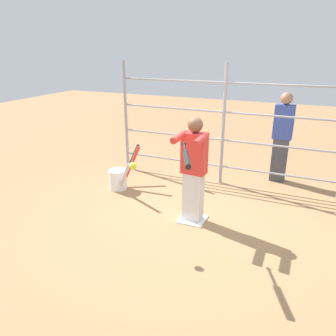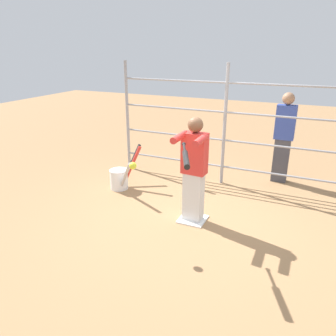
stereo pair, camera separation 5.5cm
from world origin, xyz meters
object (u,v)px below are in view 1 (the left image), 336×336
bat_bucket (120,177)px  baseball_bat_swinging (186,157)px  bystander_behind_fence (282,136)px  softball_in_flight (133,166)px  batter (194,167)px

bat_bucket → baseball_bat_swinging: bearing=141.9°
baseball_bat_swinging → bystander_behind_fence: bystander_behind_fence is taller
baseball_bat_swinging → bat_bucket: (1.84, -1.44, -1.09)m
baseball_bat_swinging → softball_in_flight: baseball_bat_swinging is taller
bat_bucket → batter: bearing=160.4°
softball_in_flight → bystander_behind_fence: bystander_behind_fence is taller
softball_in_flight → bystander_behind_fence: bearing=-117.2°
baseball_bat_swinging → softball_in_flight: (0.73, -0.04, -0.23)m
softball_in_flight → bystander_behind_fence: size_ratio=0.06×
batter → softball_in_flight: batter is taller
bystander_behind_fence → baseball_bat_swinging: bearing=75.2°
batter → bystander_behind_fence: bearing=-114.8°
batter → baseball_bat_swinging: batter is taller
bat_bucket → softball_in_flight: bearing=128.3°
baseball_bat_swinging → bat_bucket: 2.57m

